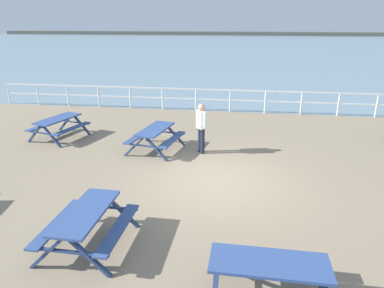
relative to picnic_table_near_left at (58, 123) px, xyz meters
name	(u,v)px	position (x,y,z in m)	size (l,w,h in m)	color
ground_plane	(216,185)	(6.09, -2.86, -0.68)	(30.00, 24.00, 0.20)	gray
sea_band	(242,46)	(6.09, 49.89, -0.58)	(142.00, 90.00, 0.01)	gray
distant_shoreline	(244,35)	(6.09, 92.89, -0.58)	(142.00, 6.00, 1.80)	#4C4C47
seaward_railing	(230,97)	(6.09, 4.89, 0.15)	(23.07, 0.07, 1.08)	white
picnic_table_near_left	(58,123)	(0.00, 0.00, 0.00)	(1.91, 2.12, 0.80)	#334C84
picnic_table_mid_centre	(269,272)	(7.23, -7.12, 0.00)	(1.81, 1.56, 0.80)	#334C84
picnic_table_far_left	(87,219)	(3.87, -6.12, 0.00)	(1.57, 1.82, 0.80)	#334C84
picnic_table_seaward	(155,134)	(3.86, -0.73, 0.00)	(1.81, 2.04, 0.80)	#334C84
visitor	(201,125)	(5.41, -0.71, 0.36)	(0.37, 0.45, 1.66)	#1E2338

